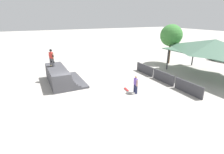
{
  "coord_description": "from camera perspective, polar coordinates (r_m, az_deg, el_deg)",
  "views": [
    {
      "loc": [
        13.87,
        -3.01,
        6.38
      ],
      "look_at": [
        -0.37,
        3.96,
        0.88
      ],
      "focal_mm": 28.0,
      "sensor_mm": 36.0,
      "label": 1
    }
  ],
  "objects": [
    {
      "name": "ground_plane",
      "position": [
        15.56,
        -12.66,
        -5.59
      ],
      "size": [
        160.0,
        160.0,
        0.0
      ],
      "primitive_type": "plane",
      "color": "#ADA8A0"
    },
    {
      "name": "skater_on_deck",
      "position": [
        18.5,
        -19.19,
        6.31
      ],
      "size": [
        0.73,
        0.5,
        1.75
      ],
      "rotation": [
        0.0,
        0.0,
        0.5
      ],
      "color": "#4C4C51",
      "rests_on": "quarter_pipe_ramp"
    },
    {
      "name": "bystander_walking",
      "position": [
        15.26,
        7.75,
        -2.15
      ],
      "size": [
        0.65,
        0.28,
        1.6
      ],
      "rotation": [
        0.0,
        0.0,
        2.97
      ],
      "color": "#1E2347",
      "rests_on": "ground"
    },
    {
      "name": "tree_beside_pavilion",
      "position": [
        25.95,
        18.77,
        12.7
      ],
      "size": [
        2.98,
        2.98,
        5.43
      ],
      "color": "brown",
      "rests_on": "ground"
    },
    {
      "name": "skateboard_on_deck",
      "position": [
        19.03,
        -19.23,
        3.7
      ],
      "size": [
        0.79,
        0.4,
        0.09
      ],
      "rotation": [
        0.0,
        0.0,
        -0.28
      ],
      "color": "green",
      "rests_on": "quarter_pipe_ramp"
    },
    {
      "name": "skateboard_on_ground",
      "position": [
        16.13,
        4.69,
        -4.02
      ],
      "size": [
        0.81,
        0.3,
        0.09
      ],
      "rotation": [
        0.0,
        0.0,
        3.01
      ],
      "color": "blue",
      "rests_on": "ground"
    },
    {
      "name": "pavilion_shelter",
      "position": [
        21.74,
        30.48,
        8.49
      ],
      "size": [
        10.1,
        5.31,
        4.14
      ],
      "color": "#2D2D33",
      "rests_on": "ground"
    },
    {
      "name": "quarter_pipe_ramp",
      "position": [
        18.22,
        -16.44,
        0.17
      ],
      "size": [
        5.12,
        3.25,
        1.61
      ],
      "color": "#424247",
      "rests_on": "ground"
    },
    {
      "name": "barrier_fence",
      "position": [
        18.63,
        16.37,
        0.0
      ],
      "size": [
        9.34,
        0.12,
        1.05
      ],
      "color": "#3D3D42",
      "rests_on": "ground"
    }
  ]
}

